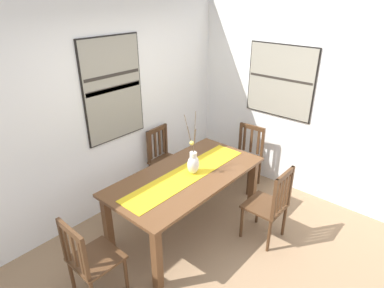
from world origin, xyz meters
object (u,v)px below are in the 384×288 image
at_px(chair_0, 90,259).
at_px(painting_on_side_wall, 280,81).
at_px(painting_on_back_wall, 113,90).
at_px(centerpiece_vase, 193,163).
at_px(dining_table, 187,182).
at_px(chair_2, 165,158).
at_px(chair_1, 270,204).
at_px(chair_3, 246,156).

height_order(chair_0, painting_on_side_wall, painting_on_side_wall).
bearing_deg(painting_on_back_wall, centerpiece_vase, -80.17).
distance_m(dining_table, chair_2, 1.01).
bearing_deg(chair_1, dining_table, 120.12).
distance_m(chair_0, chair_2, 2.00).
distance_m(centerpiece_vase, painting_on_back_wall, 1.32).
relative_size(centerpiece_vase, painting_on_back_wall, 0.56).
bearing_deg(chair_1, chair_3, 45.42).
bearing_deg(chair_1, centerpiece_vase, 117.54).
relative_size(centerpiece_vase, chair_3, 0.78).
height_order(chair_1, chair_3, chair_1).
bearing_deg(painting_on_back_wall, chair_0, -137.94).
relative_size(chair_2, chair_3, 1.01).
bearing_deg(centerpiece_vase, chair_3, 3.19).
bearing_deg(chair_2, chair_3, -44.69).
bearing_deg(dining_table, painting_on_side_wall, -6.45).
bearing_deg(chair_2, centerpiece_vase, -114.75).
height_order(centerpiece_vase, chair_2, centerpiece_vase).
bearing_deg(painting_on_side_wall, chair_3, 148.80).
bearing_deg(centerpiece_vase, chair_1, -62.46).
relative_size(dining_table, centerpiece_vase, 2.63).
relative_size(chair_0, painting_on_side_wall, 0.92).
relative_size(dining_table, chair_2, 2.03).
bearing_deg(chair_3, chair_1, -134.58).
distance_m(centerpiece_vase, painting_on_side_wall, 1.77).
relative_size(dining_table, chair_1, 1.98).
bearing_deg(chair_2, painting_on_side_wall, -41.11).
bearing_deg(chair_0, painting_on_back_wall, 42.06).
xyz_separation_m(chair_0, chair_2, (1.80, 0.87, 0.01)).
xyz_separation_m(chair_2, painting_on_side_wall, (1.22, -1.06, 1.07)).
relative_size(chair_1, chair_3, 1.04).
xyz_separation_m(centerpiece_vase, chair_1, (0.41, -0.80, -0.41)).
bearing_deg(chair_1, chair_0, 155.13).
distance_m(chair_0, painting_on_side_wall, 3.21).
relative_size(dining_table, chair_0, 2.06).
distance_m(dining_table, centerpiece_vase, 0.26).
xyz_separation_m(dining_table, painting_on_side_wall, (1.71, -0.19, 0.89)).
bearing_deg(painting_on_side_wall, painting_on_back_wall, 145.34).
height_order(dining_table, chair_0, chair_0).
relative_size(chair_0, chair_3, 1.00).
bearing_deg(painting_on_side_wall, chair_2, 138.89).
bearing_deg(painting_on_back_wall, chair_3, -35.49).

